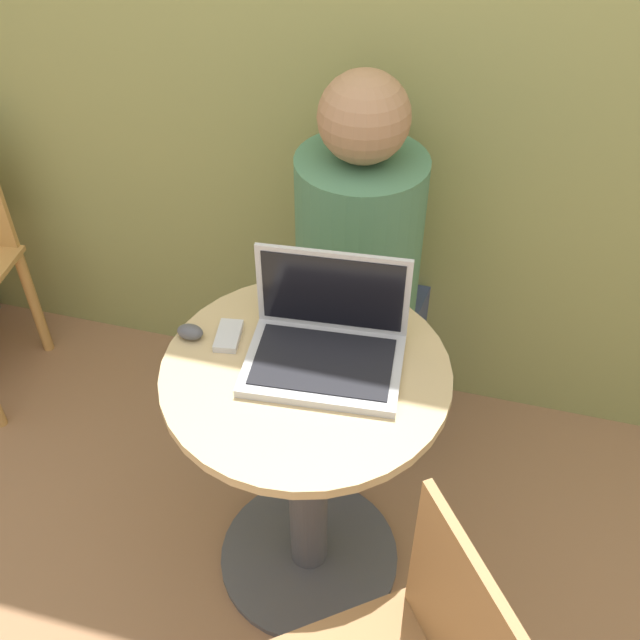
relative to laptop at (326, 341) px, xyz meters
The scene contains 6 objects.
ground_plane 0.80m from the laptop, 124.33° to the right, with size 12.00×12.00×0.00m, color #9E704C.
round_table 0.34m from the laptop, 124.33° to the right, with size 0.62×0.62×0.75m.
laptop is the anchor object (origin of this frame).
cell_phone 0.23m from the laptop, behind, with size 0.06×0.10×0.02m.
computer_mouse 0.31m from the laptop, behind, with size 0.06×0.04×0.03m.
person_seated 0.60m from the laptop, 92.91° to the left, with size 0.37×0.53×1.19m.
Camera 1 is at (0.31, -1.05, 1.89)m, focal length 42.00 mm.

